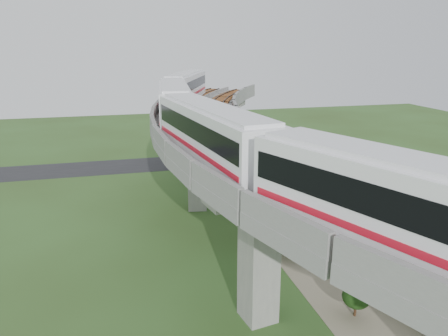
{
  "coord_description": "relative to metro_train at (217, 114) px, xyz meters",
  "views": [
    {
      "loc": [
        -7.6,
        -34.39,
        17.71
      ],
      "look_at": [
        1.29,
        0.04,
        7.5
      ],
      "focal_mm": 35.0,
      "sensor_mm": 36.0,
      "label": 1
    }
  ],
  "objects": [
    {
      "name": "car_dark",
      "position": [
        13.48,
        2.42,
        -11.62
      ],
      "size": [
        4.83,
        3.22,
        1.3
      ],
      "primitive_type": "imported",
      "rotation": [
        0.0,
        0.0,
        1.91
      ],
      "color": "black",
      "rests_on": "dirt_lot"
    },
    {
      "name": "tree_3",
      "position": [
        5.72,
        2.14,
        -10.4
      ],
      "size": [
        2.99,
        2.99,
        3.18
      ],
      "color": "#382314",
      "rests_on": "ground"
    },
    {
      "name": "car_red",
      "position": [
        17.82,
        -2.61,
        -11.65
      ],
      "size": [
        3.97,
        2.15,
        1.24
      ],
      "primitive_type": "imported",
      "rotation": [
        0.0,
        0.0,
        -1.34
      ],
      "color": "maroon",
      "rests_on": "dirt_lot"
    },
    {
      "name": "viaduct",
      "position": [
        3.48,
        1.29,
        -3.26
      ],
      "size": [
        19.58,
        73.98,
        11.4
      ],
      "color": "#99968E",
      "rests_on": "ground"
    },
    {
      "name": "fence",
      "position": [
        9.39,
        1.29,
        -11.56
      ],
      "size": [
        3.87,
        38.73,
        1.5
      ],
      "color": "#2D382D",
      "rests_on": "ground"
    },
    {
      "name": "asphalt_road",
      "position": [
        -0.36,
        31.29,
        -12.29
      ],
      "size": [
        60.0,
        8.0,
        0.03
      ],
      "primitive_type": "cube",
      "color": "#232326",
      "rests_on": "ground"
    },
    {
      "name": "tree_2",
      "position": [
        6.34,
        9.78,
        -10.17
      ],
      "size": [
        2.33,
        2.33,
        3.14
      ],
      "color": "#382314",
      "rests_on": "ground"
    },
    {
      "name": "tree_5",
      "position": [
        6.94,
        -10.64,
        -10.81
      ],
      "size": [
        1.89,
        1.89,
        2.31
      ],
      "color": "#382314",
      "rests_on": "ground"
    },
    {
      "name": "tree_0",
      "position": [
        11.6,
        22.98,
        -10.09
      ],
      "size": [
        2.09,
        2.09,
        3.11
      ],
      "color": "#382314",
      "rests_on": "ground"
    },
    {
      "name": "ground",
      "position": [
        -0.36,
        1.29,
        -12.31
      ],
      "size": [
        160.0,
        160.0,
        0.0
      ],
      "primitive_type": "plane",
      "color": "#32491D",
      "rests_on": "ground"
    },
    {
      "name": "dirt_lot",
      "position": [
        13.64,
        -0.71,
        -12.29
      ],
      "size": [
        18.0,
        26.0,
        0.04
      ],
      "primitive_type": "cube",
      "color": "gray",
      "rests_on": "ground"
    },
    {
      "name": "metro_train",
      "position": [
        0.0,
        0.0,
        0.0
      ],
      "size": [
        11.34,
        61.34,
        3.64
      ],
      "color": "white",
      "rests_on": "ground"
    },
    {
      "name": "tree_1",
      "position": [
        9.73,
        18.42,
        -10.61
      ],
      "size": [
        2.52,
        2.52,
        2.77
      ],
      "color": "#382314",
      "rests_on": "ground"
    },
    {
      "name": "tree_4",
      "position": [
        6.39,
        -1.61,
        -10.56
      ],
      "size": [
        2.46,
        2.46,
        2.79
      ],
      "color": "#382314",
      "rests_on": "ground"
    }
  ]
}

